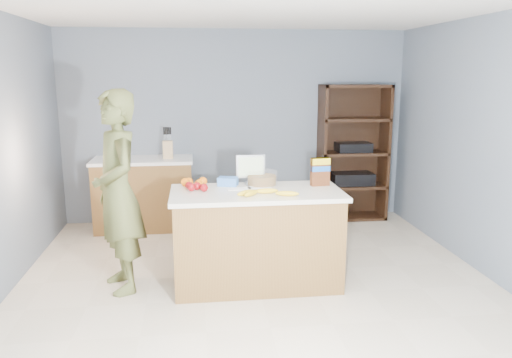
{
  "coord_description": "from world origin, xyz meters",
  "views": [
    {
      "loc": [
        -0.55,
        -4.07,
        1.96
      ],
      "look_at": [
        0.0,
        0.35,
        1.0
      ],
      "focal_mm": 35.0,
      "sensor_mm": 36.0,
      "label": 1
    }
  ],
  "objects": [
    {
      "name": "oranges",
      "position": [
        -0.57,
        0.52,
        0.94
      ],
      "size": [
        0.25,
        0.24,
        0.08
      ],
      "color": "orange",
      "rests_on": "counter_peninsula"
    },
    {
      "name": "envelopes",
      "position": [
        -0.05,
        0.42,
        0.9
      ],
      "size": [
        0.42,
        0.17,
        0.0
      ],
      "color": "white",
      "rests_on": "counter_peninsula"
    },
    {
      "name": "person",
      "position": [
        -1.24,
        0.36,
        0.91
      ],
      "size": [
        0.66,
        0.78,
        1.82
      ],
      "primitive_type": "imported",
      "rotation": [
        0.0,
        0.0,
        -1.18
      ],
      "color": "#52582D",
      "rests_on": "ground"
    },
    {
      "name": "knife_block",
      "position": [
        -0.88,
        2.19,
        1.02
      ],
      "size": [
        0.12,
        0.1,
        0.31
      ],
      "color": "tan",
      "rests_on": "back_cabinet"
    },
    {
      "name": "counter_peninsula",
      "position": [
        0.0,
        0.3,
        0.42
      ],
      "size": [
        1.56,
        0.76,
        0.9
      ],
      "color": "brown",
      "rests_on": "ground"
    },
    {
      "name": "salad_bowl",
      "position": [
        0.08,
        0.55,
        0.96
      ],
      "size": [
        0.3,
        0.3,
        0.13
      ],
      "color": "#267219",
      "rests_on": "counter_peninsula"
    },
    {
      "name": "apples",
      "position": [
        -0.55,
        0.38,
        0.94
      ],
      "size": [
        0.21,
        0.18,
        0.07
      ],
      "color": "maroon",
      "rests_on": "counter_peninsula"
    },
    {
      "name": "cereal_box",
      "position": [
        0.62,
        0.44,
        1.06
      ],
      "size": [
        0.18,
        0.09,
        0.27
      ],
      "color": "#592B14",
      "rests_on": "counter_peninsula"
    },
    {
      "name": "walls",
      "position": [
        0.0,
        0.0,
        1.65
      ],
      "size": [
        4.52,
        5.02,
        2.51
      ],
      "color": "slate",
      "rests_on": "ground"
    },
    {
      "name": "back_cabinet",
      "position": [
        -1.2,
        2.2,
        0.45
      ],
      "size": [
        1.24,
        0.62,
        0.9
      ],
      "color": "brown",
      "rests_on": "ground"
    },
    {
      "name": "tv",
      "position": [
        -0.02,
        0.61,
        1.06
      ],
      "size": [
        0.28,
        0.12,
        0.28
      ],
      "color": "silver",
      "rests_on": "counter_peninsula"
    },
    {
      "name": "shelving_unit",
      "position": [
        1.55,
        2.35,
        0.86
      ],
      "size": [
        0.9,
        0.4,
        1.8
      ],
      "color": "black",
      "rests_on": "ground"
    },
    {
      "name": "bananas",
      "position": [
        0.03,
        0.14,
        0.92
      ],
      "size": [
        0.56,
        0.21,
        0.05
      ],
      "color": "yellow",
      "rests_on": "counter_peninsula"
    },
    {
      "name": "blue_carton",
      "position": [
        -0.24,
        0.55,
        0.94
      ],
      "size": [
        0.21,
        0.17,
        0.08
      ],
      "primitive_type": "cube",
      "rotation": [
        0.0,
        0.0,
        -0.3
      ],
      "color": "blue",
      "rests_on": "counter_peninsula"
    },
    {
      "name": "floor",
      "position": [
        0.0,
        0.0,
        0.0
      ],
      "size": [
        4.5,
        5.0,
        0.02
      ],
      "primitive_type": "cube",
      "color": "beige",
      "rests_on": "ground"
    }
  ]
}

